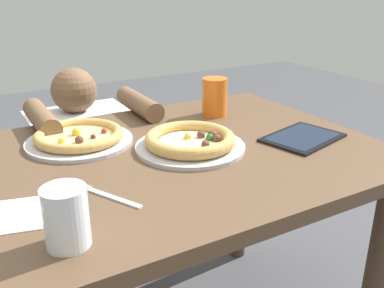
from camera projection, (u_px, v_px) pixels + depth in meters
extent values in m
cube|color=brown|center=(170.00, 159.00, 1.23)|extent=(1.21, 0.87, 0.04)
cylinder|color=#443122|center=(376.00, 277.00, 1.32)|extent=(0.07, 0.07, 0.71)
cylinder|color=#443122|center=(240.00, 186.00, 1.90)|extent=(0.07, 0.07, 0.71)
cylinder|color=#B7B7BC|center=(190.00, 147.00, 1.25)|extent=(0.32, 0.32, 0.01)
cylinder|color=beige|center=(190.00, 143.00, 1.24)|extent=(0.19, 0.19, 0.01)
torus|color=tan|center=(190.00, 139.00, 1.24)|extent=(0.26, 0.26, 0.04)
sphere|color=brown|center=(201.00, 135.00, 1.27)|extent=(0.02, 0.02, 0.02)
sphere|color=brown|center=(212.00, 135.00, 1.27)|extent=(0.03, 0.03, 0.03)
sphere|color=gold|center=(188.00, 136.00, 1.26)|extent=(0.02, 0.02, 0.02)
sphere|color=brown|center=(217.00, 138.00, 1.24)|extent=(0.03, 0.03, 0.03)
sphere|color=#2D6623|center=(210.00, 137.00, 1.25)|extent=(0.02, 0.02, 0.02)
sphere|color=brown|center=(205.00, 145.00, 1.20)|extent=(0.02, 0.02, 0.02)
cylinder|color=#B7B7BC|center=(80.00, 141.00, 1.29)|extent=(0.32, 0.32, 0.01)
cylinder|color=#E5CC7F|center=(79.00, 138.00, 1.29)|extent=(0.21, 0.21, 0.01)
torus|color=tan|center=(79.00, 135.00, 1.28)|extent=(0.26, 0.26, 0.03)
sphere|color=brown|center=(93.00, 137.00, 1.27)|extent=(0.02, 0.02, 0.02)
sphere|color=maroon|center=(104.00, 131.00, 1.31)|extent=(0.02, 0.02, 0.02)
sphere|color=brown|center=(79.00, 140.00, 1.23)|extent=(0.02, 0.02, 0.02)
sphere|color=gold|center=(61.00, 141.00, 1.23)|extent=(0.02, 0.02, 0.02)
sphere|color=gold|center=(77.00, 132.00, 1.29)|extent=(0.03, 0.03, 0.03)
cylinder|color=orange|center=(215.00, 97.00, 1.53)|extent=(0.09, 0.09, 0.13)
cylinder|color=silver|center=(66.00, 217.00, 0.78)|extent=(0.08, 0.08, 0.12)
cube|color=white|center=(60.00, 201.00, 0.76)|extent=(0.03, 0.03, 0.03)
cube|color=white|center=(66.00, 198.00, 0.79)|extent=(0.03, 0.03, 0.02)
cube|color=white|center=(14.00, 215.00, 0.90)|extent=(0.19, 0.18, 0.00)
cube|color=silver|center=(114.00, 198.00, 0.97)|extent=(0.09, 0.15, 0.00)
cube|color=silver|center=(82.00, 187.00, 1.02)|extent=(0.04, 0.05, 0.00)
cube|color=black|center=(303.00, 138.00, 1.32)|extent=(0.27, 0.22, 0.01)
cube|color=#192338|center=(303.00, 136.00, 1.32)|extent=(0.24, 0.19, 0.00)
cylinder|color=#333847|center=(87.00, 220.00, 1.87)|extent=(0.31, 0.31, 0.45)
cube|color=white|center=(79.00, 143.00, 1.74)|extent=(0.38, 0.22, 0.27)
sphere|color=brown|center=(74.00, 91.00, 1.66)|extent=(0.17, 0.17, 0.17)
cylinder|color=brown|center=(42.00, 118.00, 1.40)|extent=(0.07, 0.28, 0.07)
cylinder|color=brown|center=(139.00, 104.00, 1.56)|extent=(0.07, 0.28, 0.07)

